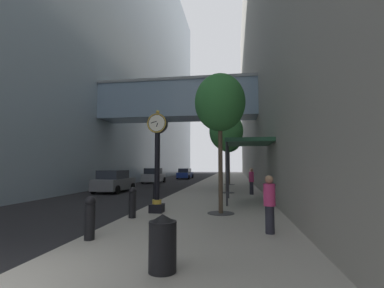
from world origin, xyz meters
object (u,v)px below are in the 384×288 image
at_px(street_tree_mid_near, 226,132).
at_px(car_blue_mid, 185,174).
at_px(street_tree_near, 220,103).
at_px(pedestrian_walking, 251,180).
at_px(street_tree_mid_far, 229,137).
at_px(bollard_second, 132,202).
at_px(trash_bin, 163,242).
at_px(pedestrian_by_clock, 269,203).
at_px(bollard_nearest, 90,217).
at_px(car_grey_far, 114,182).
at_px(car_silver_near, 154,176).
at_px(street_clock, 157,156).
at_px(bollard_third, 156,193).

distance_m(street_tree_mid_near, car_blue_mid, 23.65).
height_order(street_tree_near, pedestrian_walking, street_tree_near).
xyz_separation_m(street_tree_near, street_tree_mid_far, (0.00, 17.07, 0.29)).
distance_m(bollard_second, street_tree_near, 5.31).
height_order(street_tree_mid_far, trash_bin, street_tree_mid_far).
height_order(pedestrian_by_clock, car_blue_mid, pedestrian_by_clock).
bearing_deg(street_tree_mid_far, street_tree_mid_near, -90.00).
xyz_separation_m(bollard_second, street_tree_near, (3.23, 1.45, 3.96)).
bearing_deg(bollard_second, trash_bin, -63.44).
distance_m(street_tree_near, car_blue_mid, 31.84).
bearing_deg(bollard_nearest, trash_bin, -36.74).
bearing_deg(pedestrian_by_clock, car_grey_far, 130.19).
bearing_deg(pedestrian_walking, street_tree_near, -102.40).
distance_m(pedestrian_walking, car_silver_near, 16.54).
height_order(pedestrian_walking, pedestrian_by_clock, pedestrian_walking).
distance_m(street_tree_mid_near, pedestrian_by_clock, 12.29).
bearing_deg(street_tree_mid_near, street_tree_near, -90.00).
relative_size(bollard_nearest, car_blue_mid, 0.26).
height_order(street_clock, pedestrian_walking, street_clock).
distance_m(street_clock, car_blue_mid, 31.33).
height_order(street_tree_near, car_silver_near, street_tree_near).
relative_size(street_clock, bollard_second, 3.77).
xyz_separation_m(bollard_second, street_tree_mid_far, (3.23, 18.52, 4.24)).
relative_size(trash_bin, car_blue_mid, 0.24).
bearing_deg(car_grey_far, pedestrian_by_clock, -49.81).
xyz_separation_m(street_tree_near, pedestrian_walking, (1.68, 7.64, -3.61)).
relative_size(bollard_second, bollard_third, 1.00).
xyz_separation_m(pedestrian_walking, car_grey_far, (-10.43, 1.44, -0.27)).
distance_m(bollard_third, car_grey_far, 9.25).
xyz_separation_m(bollard_nearest, pedestrian_walking, (4.91, 12.18, 0.35)).
bearing_deg(bollard_third, street_clock, -72.31).
bearing_deg(pedestrian_by_clock, trash_bin, -125.59).
distance_m(street_tree_mid_near, car_grey_far, 9.52).
bearing_deg(street_clock, street_tree_mid_near, 73.05).
bearing_deg(trash_bin, car_blue_mid, 99.53).
distance_m(street_tree_mid_far, pedestrian_by_clock, 20.66).
relative_size(trash_bin, car_silver_near, 0.26).
bearing_deg(car_grey_far, pedestrian_walking, -7.85).
relative_size(street_clock, car_grey_far, 1.03).
xyz_separation_m(bollard_third, pedestrian_by_clock, (4.80, -4.79, 0.28)).
bearing_deg(bollard_nearest, street_clock, 82.45).
relative_size(bollard_nearest, car_grey_far, 0.27).
xyz_separation_m(bollard_second, car_blue_mid, (-3.78, 32.26, 0.04)).
xyz_separation_m(bollard_third, trash_bin, (2.47, -8.05, -0.06)).
xyz_separation_m(bollard_second, trash_bin, (2.47, -4.95, -0.06)).
xyz_separation_m(street_clock, trash_bin, (1.89, -6.23, -1.82)).
relative_size(bollard_second, car_grey_far, 0.27).
distance_m(car_silver_near, car_grey_far, 11.27).
relative_size(street_clock, trash_bin, 4.10).
bearing_deg(bollard_third, pedestrian_by_clock, -44.96).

